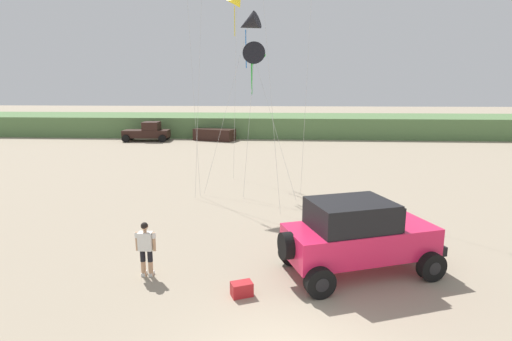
{
  "coord_description": "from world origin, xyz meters",
  "views": [
    {
      "loc": [
        -0.29,
        -6.85,
        5.49
      ],
      "look_at": [
        -1.06,
        5.1,
        2.96
      ],
      "focal_mm": 27.8,
      "sensor_mm": 36.0,
      "label": 1
    }
  ],
  "objects": [
    {
      "name": "dune_ridge",
      "position": [
        -4.53,
        40.0,
        1.11
      ],
      "size": [
        90.0,
        9.7,
        2.22
      ],
      "primitive_type": "cube",
      "color": "#567A47",
      "rests_on": "ground_plane"
    },
    {
      "name": "jeep",
      "position": [
        2.02,
        4.4,
        1.2
      ],
      "size": [
        5.0,
        3.67,
        2.26
      ],
      "color": "#EA2151",
      "rests_on": "ground_plane"
    },
    {
      "name": "person_watching",
      "position": [
        -4.21,
        3.78,
        0.94
      ],
      "size": [
        0.62,
        0.3,
        1.67
      ],
      "color": "tan",
      "rests_on": "ground_plane"
    },
    {
      "name": "cooler_box",
      "position": [
        -1.3,
        2.82,
        0.19
      ],
      "size": [
        0.66,
        0.55,
        0.38
      ],
      "primitive_type": "cube",
      "rotation": [
        0.0,
        0.0,
        0.4
      ],
      "color": "#B21E23",
      "rests_on": "ground_plane"
    },
    {
      "name": "distant_pickup",
      "position": [
        -14.09,
        33.17,
        0.94
      ],
      "size": [
        4.72,
        2.66,
        1.98
      ],
      "color": "black",
      "rests_on": "ground_plane"
    },
    {
      "name": "distant_sedan",
      "position": [
        -7.29,
        34.06,
        0.6
      ],
      "size": [
        4.52,
        2.91,
        1.2
      ],
      "primitive_type": "cube",
      "rotation": [
        0.0,
        0.0,
        -0.31
      ],
      "color": "black",
      "rests_on": "ground_plane"
    },
    {
      "name": "kite_black_sled",
      "position": [
        -3.13,
        18.96,
        10.61
      ],
      "size": [
        1.56,
        3.33,
        11.28
      ],
      "color": "yellow",
      "rests_on": "ground_plane"
    },
    {
      "name": "kite_pink_ribbon",
      "position": [
        -2.09,
        15.06,
        8.74
      ],
      "size": [
        2.92,
        3.05,
        9.44
      ],
      "color": "black",
      "rests_on": "ground_plane"
    },
    {
      "name": "kite_blue_swept",
      "position": [
        -1.87,
        16.44,
        7.04
      ],
      "size": [
        3.04,
        5.3,
        7.76
      ],
      "color": "green",
      "rests_on": "ground_plane"
    },
    {
      "name": "kite_orange_streamer",
      "position": [
        -1.73,
        14.21,
        7.05
      ],
      "size": [
        1.18,
        2.56,
        7.68
      ],
      "color": "black",
      "rests_on": "ground_plane"
    }
  ]
}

